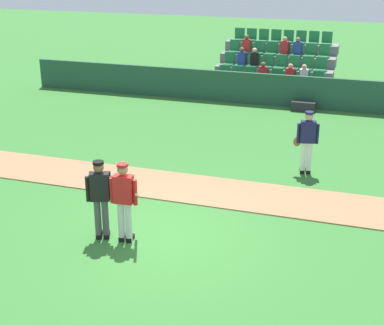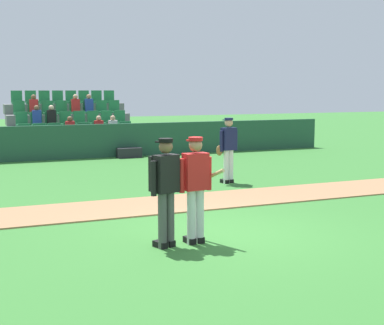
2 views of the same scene
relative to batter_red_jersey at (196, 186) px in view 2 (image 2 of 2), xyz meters
The scene contains 8 objects.
ground_plane 1.21m from the batter_red_jersey, 38.42° to the left, with size 80.00×80.00×0.00m, color #33702D.
infield_dirt_path 3.25m from the batter_red_jersey, 79.45° to the left, with size 28.00×1.81×0.03m, color #9E704C.
dugout_fence 11.91m from the batter_red_jersey, 87.26° to the left, with size 20.00×0.16×1.23m, color #234C38.
stadium_bleachers 14.20m from the batter_red_jersey, 87.71° to the left, with size 5.00×3.80×2.45m.
batter_red_jersey is the anchor object (origin of this frame).
umpire_home_plate 0.54m from the batter_red_jersey, behind, with size 0.56×0.41×1.76m.
runner_navy_jersey 5.92m from the batter_red_jersey, 58.68° to the left, with size 0.67×0.37×1.76m.
equipment_bag 11.68m from the batter_red_jersey, 79.23° to the left, with size 0.90×0.36×0.36m, color #232328.
Camera 2 is at (-4.03, -8.64, 2.54)m, focal length 51.88 mm.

